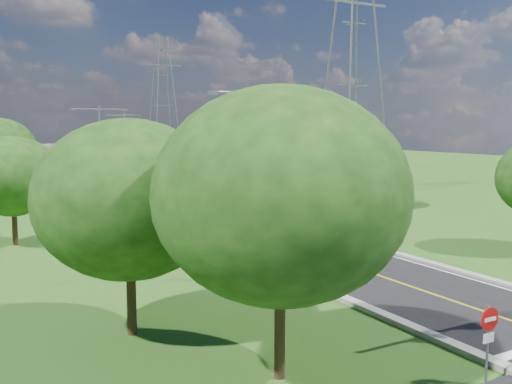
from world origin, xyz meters
TOP-DOWN VIEW (x-y plane):
  - ground at (0.00, 60.00)m, footprint 260.00×260.00m
  - road at (0.00, 66.00)m, footprint 8.00×150.00m
  - curb_left at (-4.25, 66.00)m, footprint 0.50×150.00m
  - curb_right at (4.25, 66.00)m, footprint 0.50×150.00m
  - do_not_enter_left at (-5.60, -1.52)m, footprint 0.76×0.11m
  - speed_limit_sign at (5.20, 37.98)m, footprint 0.55×0.09m
  - overpass at (0.00, 140.00)m, footprint 30.00×3.00m
  - streetlight_near_left at (-6.00, 12.00)m, footprint 5.90×0.25m
  - streetlight_mid_left at (-6.00, 45.00)m, footprint 5.90×0.25m
  - streetlight_far_right at (6.00, 78.00)m, footprint 5.90×0.25m
  - power_tower_near at (22.00, 40.00)m, footprint 9.00×6.40m
  - power_tower_far at (26.00, 115.00)m, footprint 9.00×6.40m
  - tree_la at (-14.00, 8.00)m, footprint 7.14×7.14m
  - tree_lb at (-16.00, 28.00)m, footprint 6.30×6.30m
  - tree_lf at (-11.00, 2.00)m, footprint 7.98×7.98m
  - tree_rb at (16.00, 30.00)m, footprint 6.72×6.72m
  - tree_rc at (15.00, 52.00)m, footprint 5.88×5.88m
  - tree_rd at (17.00, 76.00)m, footprint 7.14×7.14m
  - tree_re at (14.50, 100.00)m, footprint 5.46×5.46m
  - tree_rf at (18.00, 120.00)m, footprint 6.30×6.30m
  - bus_outbound at (3.20, 31.66)m, footprint 3.64×12.34m
  - bus_inbound at (-2.54, 33.77)m, footprint 3.76×12.53m

SIDE VIEW (x-z plane):
  - ground at x=0.00m, z-range 0.00..0.00m
  - road at x=0.00m, z-range 0.00..0.06m
  - curb_left at x=-4.25m, z-range 0.00..0.22m
  - curb_right at x=4.25m, z-range 0.00..0.22m
  - speed_limit_sign at x=5.20m, z-range 0.40..2.80m
  - bus_outbound at x=3.20m, z-range 0.06..3.45m
  - do_not_enter_left at x=-5.60m, z-range 0.52..3.02m
  - bus_inbound at x=-2.54m, z-range 0.06..3.50m
  - overpass at x=0.00m, z-range 0.81..4.01m
  - tree_re at x=14.50m, z-range 0.85..7.20m
  - tree_rc at x=15.00m, z-range 0.91..7.75m
  - tree_lb at x=-16.00m, z-range 0.98..8.31m
  - tree_rf at x=18.00m, z-range 0.98..8.31m
  - tree_rb at x=16.00m, z-range 1.05..8.86m
  - tree_la at x=-14.00m, z-range 1.11..9.42m
  - tree_rd at x=17.00m, z-range 1.11..9.42m
  - tree_lf at x=-11.00m, z-range 1.24..10.53m
  - streetlight_near_left at x=-6.00m, z-range 0.94..10.94m
  - streetlight_mid_left at x=-6.00m, z-range 0.94..10.94m
  - streetlight_far_right at x=6.00m, z-range 0.94..10.94m
  - power_tower_near at x=22.00m, z-range 0.01..28.01m
  - power_tower_far at x=26.00m, z-range 0.01..28.01m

